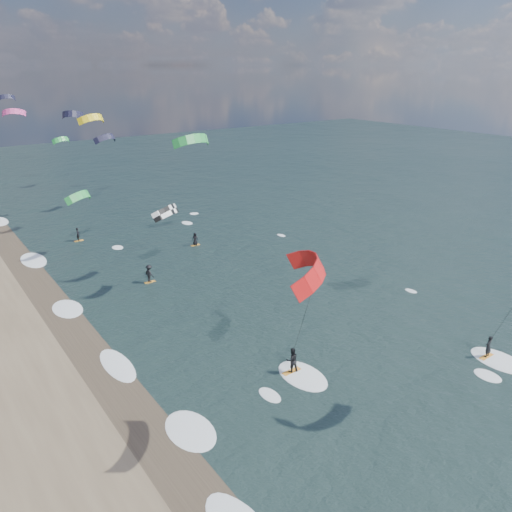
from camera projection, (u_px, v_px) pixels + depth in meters
ground at (386, 419)px, 29.94m from camera, size 260.00×260.00×0.00m
wet_sand_strip at (131, 407)px, 30.97m from camera, size 3.00×240.00×0.00m
kitesurfer_near_b at (312, 303)px, 27.22m from camera, size 6.99×9.42×12.05m
far_kitesurfers at (148, 257)px, 52.81m from camera, size 11.80×17.46×1.83m
bg_kite_field at (80, 133)px, 64.44m from camera, size 13.05×69.09×8.64m
shoreline_surf at (121, 366)px, 35.23m from camera, size 2.40×79.40×0.11m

